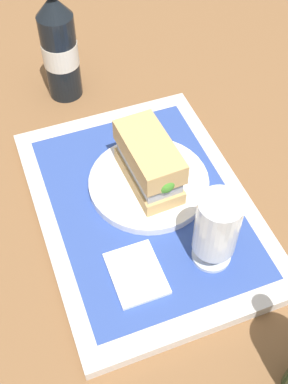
{
  "coord_description": "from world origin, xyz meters",
  "views": [
    {
      "loc": [
        0.43,
        -0.16,
        0.63
      ],
      "look_at": [
        0.0,
        0.0,
        0.05
      ],
      "focal_mm": 46.1,
      "sensor_mm": 36.0,
      "label": 1
    }
  ],
  "objects": [
    {
      "name": "ground_plane",
      "position": [
        0.0,
        0.0,
        0.0
      ],
      "size": [
        3.0,
        3.0,
        0.0
      ],
      "primitive_type": "plane",
      "color": "brown"
    },
    {
      "name": "tray",
      "position": [
        0.0,
        0.0,
        0.01
      ],
      "size": [
        0.44,
        0.32,
        0.02
      ],
      "primitive_type": "cube",
      "color": "silver",
      "rests_on": "ground_plane"
    },
    {
      "name": "placemat",
      "position": [
        0.0,
        0.0,
        0.02
      ],
      "size": [
        0.38,
        0.27,
        0.0
      ],
      "primitive_type": "cube",
      "color": "#2D4793",
      "rests_on": "tray"
    },
    {
      "name": "plate",
      "position": [
        -0.03,
        0.02,
        0.03
      ],
      "size": [
        0.19,
        0.19,
        0.01
      ],
      "primitive_type": "cylinder",
      "color": "white",
      "rests_on": "placemat"
    },
    {
      "name": "sandwich",
      "position": [
        -0.03,
        0.02,
        0.08
      ],
      "size": [
        0.14,
        0.07,
        0.08
      ],
      "rotation": [
        0.0,
        0.0,
        0.05
      ],
      "color": "tan",
      "rests_on": "plate"
    },
    {
      "name": "beer_glass",
      "position": [
        0.12,
        0.06,
        0.09
      ],
      "size": [
        0.06,
        0.06,
        0.12
      ],
      "color": "silver",
      "rests_on": "placemat"
    },
    {
      "name": "napkin_folded",
      "position": [
        0.11,
        -0.05,
        0.02
      ],
      "size": [
        0.09,
        0.07,
        0.01
      ],
      "primitive_type": "cube",
      "color": "white",
      "rests_on": "placemat"
    },
    {
      "name": "second_bottle",
      "position": [
        -0.32,
        -0.04,
        0.1
      ],
      "size": [
        0.07,
        0.07,
        0.27
      ],
      "color": "black",
      "rests_on": "ground_plane"
    }
  ]
}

